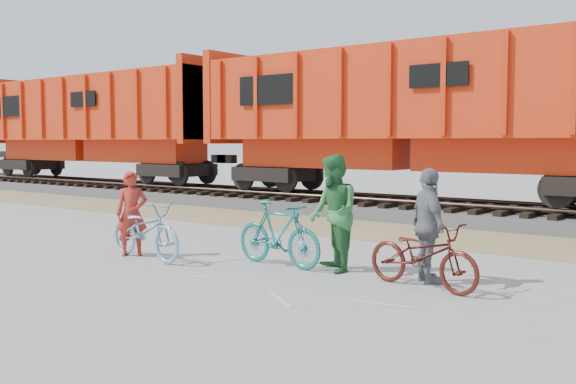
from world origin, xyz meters
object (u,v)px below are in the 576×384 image
(hopper_car_left, at_px, (95,122))
(bicycle_teal, at_px, (278,234))
(person_man, at_px, (333,213))
(person_woman, at_px, (429,226))
(person_solo, at_px, (132,214))
(bicycle_maroon, at_px, (423,255))
(bicycle_blue, at_px, (145,230))
(hopper_car_center, at_px, (415,112))

(hopper_car_left, distance_m, bicycle_teal, 18.69)
(person_man, relative_size, person_woman, 1.11)
(hopper_car_left, xyz_separation_m, person_solo, (13.71, -9.20, -2.21))
(bicycle_teal, xyz_separation_m, person_man, (1.00, 0.20, 0.41))
(bicycle_teal, bearing_deg, bicycle_maroon, -87.14)
(bicycle_blue, xyz_separation_m, person_solo, (-0.50, 0.10, 0.26))
(hopper_car_left, distance_m, person_man, 19.45)
(bicycle_teal, xyz_separation_m, person_solo, (-2.84, -0.86, 0.24))
(hopper_car_left, distance_m, person_solo, 16.66)
(hopper_car_left, xyz_separation_m, hopper_car_center, (15.00, 0.00, 0.00))
(person_solo, bearing_deg, bicycle_teal, -32.71)
(hopper_car_center, relative_size, bicycle_blue, 6.86)
(hopper_car_left, distance_m, hopper_car_center, 15.00)
(hopper_car_center, distance_m, bicycle_teal, 8.83)
(bicycle_teal, relative_size, person_woman, 1.06)
(bicycle_blue, bearing_deg, person_solo, 85.01)
(bicycle_maroon, distance_m, person_solo, 5.64)
(bicycle_teal, distance_m, person_solo, 2.98)
(hopper_car_left, height_order, person_solo, hopper_car_left)
(bicycle_blue, bearing_deg, bicycle_maroon, -73.51)
(person_solo, bearing_deg, person_man, -34.13)
(bicycle_maroon, height_order, person_man, person_man)
(hopper_car_left, height_order, bicycle_maroon, hopper_car_left)
(bicycle_teal, height_order, person_man, person_man)
(bicycle_maroon, relative_size, person_solo, 1.17)
(hopper_car_left, relative_size, person_man, 7.20)
(person_solo, distance_m, person_man, 3.99)
(bicycle_blue, height_order, person_woman, person_woman)
(person_solo, bearing_deg, bicycle_blue, -60.89)
(bicycle_blue, bearing_deg, hopper_car_center, 1.48)
(bicycle_maroon, distance_m, person_man, 1.81)
(person_solo, height_order, person_man, person_man)
(hopper_car_center, xyz_separation_m, person_woman, (4.18, -7.99, -2.13))
(hopper_car_center, xyz_separation_m, bicycle_teal, (1.55, -8.34, -2.45))
(bicycle_blue, bearing_deg, person_man, -64.50)
(hopper_car_center, relative_size, person_solo, 8.77)
(bicycle_maroon, bearing_deg, hopper_car_center, 36.42)
(hopper_car_center, bearing_deg, bicycle_maroon, -62.95)
(bicycle_teal, height_order, person_solo, person_solo)
(bicycle_teal, relative_size, bicycle_maroon, 1.00)
(person_woman, bearing_deg, bicycle_teal, 50.57)
(bicycle_blue, relative_size, person_solo, 1.28)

